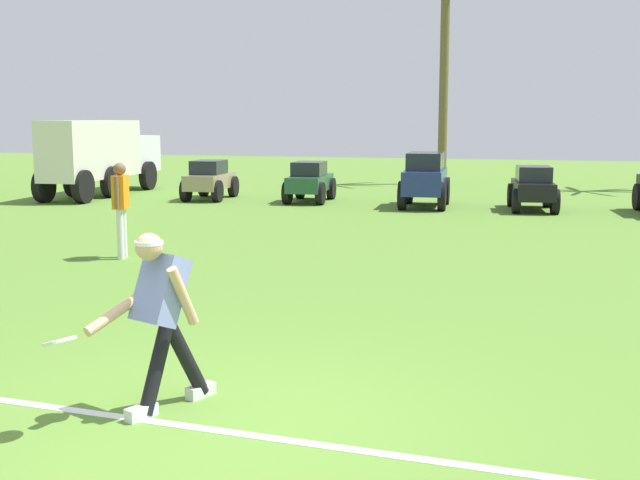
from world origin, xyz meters
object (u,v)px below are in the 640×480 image
at_px(frisbee_thrower, 161,311).
at_px(teammate_midfield, 121,201).
at_px(parked_car_slot_b, 310,181).
at_px(parked_car_slot_d, 533,188).
at_px(box_truck, 101,154).
at_px(palm_tree_far_left, 445,54).
at_px(parked_car_slot_a, 210,179).
at_px(parked_car_slot_c, 425,178).
at_px(frisbee_in_flight, 60,341).

height_order(frisbee_thrower, teammate_midfield, teammate_midfield).
xyz_separation_m(parked_car_slot_b, parked_car_slot_d, (5.91, -0.47, 0.00)).
relative_size(frisbee_thrower, box_truck, 0.24).
bearing_deg(parked_car_slot_b, palm_tree_far_left, 68.85).
xyz_separation_m(frisbee_thrower, teammate_midfield, (-3.80, 6.09, 0.14)).
distance_m(parked_car_slot_b, palm_tree_far_left, 8.49).
height_order(teammate_midfield, parked_car_slot_b, teammate_midfield).
bearing_deg(parked_car_slot_d, parked_car_slot_a, 177.70).
bearing_deg(palm_tree_far_left, parked_car_slot_c, -86.24).
relative_size(teammate_midfield, palm_tree_far_left, 0.22).
relative_size(parked_car_slot_c, box_truck, 0.40).
xyz_separation_m(frisbee_thrower, parked_car_slot_b, (-3.39, 15.49, -0.23)).
relative_size(parked_car_slot_a, parked_car_slot_c, 0.95).
xyz_separation_m(frisbee_thrower, parked_car_slot_c, (-0.17, 15.05, -0.06)).
bearing_deg(box_truck, frisbee_thrower, -57.71).
bearing_deg(frisbee_in_flight, box_truck, 120.00).
bearing_deg(teammate_midfield, parked_car_slot_a, 104.99).
bearing_deg(teammate_midfield, parked_car_slot_b, 87.47).
bearing_deg(parked_car_slot_d, box_truck, 177.41).
relative_size(frisbee_in_flight, palm_tree_far_left, 0.04).
bearing_deg(parked_car_slot_c, frisbee_thrower, -89.37).
distance_m(teammate_midfield, parked_car_slot_d, 10.95).
bearing_deg(box_truck, parked_car_slot_d, -2.59).
height_order(frisbee_thrower, palm_tree_far_left, palm_tree_far_left).
relative_size(frisbee_in_flight, parked_car_slot_b, 0.14).
bearing_deg(parked_car_slot_a, frisbee_thrower, -67.75).
relative_size(frisbee_in_flight, teammate_midfield, 0.20).
height_order(parked_car_slot_a, palm_tree_far_left, palm_tree_far_left).
bearing_deg(frisbee_in_flight, teammate_midfield, 116.28).
height_order(parked_car_slot_d, palm_tree_far_left, palm_tree_far_left).
height_order(teammate_midfield, box_truck, box_truck).
height_order(frisbee_thrower, frisbee_in_flight, frisbee_thrower).
bearing_deg(parked_car_slot_a, parked_car_slot_c, -3.07).
distance_m(parked_car_slot_b, box_truck, 6.49).
bearing_deg(frisbee_thrower, parked_car_slot_b, 102.34).
xyz_separation_m(parked_car_slot_b, palm_tree_far_left, (2.73, 7.05, 3.86)).
relative_size(frisbee_in_flight, parked_car_slot_c, 0.13).
distance_m(teammate_midfield, parked_car_slot_c, 9.67).
bearing_deg(teammate_midfield, palm_tree_far_left, 79.18).
relative_size(parked_car_slot_d, box_truck, 0.38).
xyz_separation_m(teammate_midfield, parked_car_slot_d, (6.32, 8.93, -0.38)).
height_order(teammate_midfield, parked_car_slot_c, teammate_midfield).
bearing_deg(palm_tree_far_left, parked_car_slot_d, -67.08).
bearing_deg(parked_car_slot_b, parked_car_slot_d, -4.50).
height_order(frisbee_in_flight, parked_car_slot_b, parked_car_slot_b).
xyz_separation_m(parked_car_slot_c, palm_tree_far_left, (-0.49, 7.49, 3.68)).
bearing_deg(parked_car_slot_c, teammate_midfield, -112.10).
height_order(frisbee_in_flight, palm_tree_far_left, palm_tree_far_left).
distance_m(frisbee_thrower, frisbee_in_flight, 0.81).
xyz_separation_m(parked_car_slot_d, palm_tree_far_left, (-3.18, 7.52, 3.86)).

